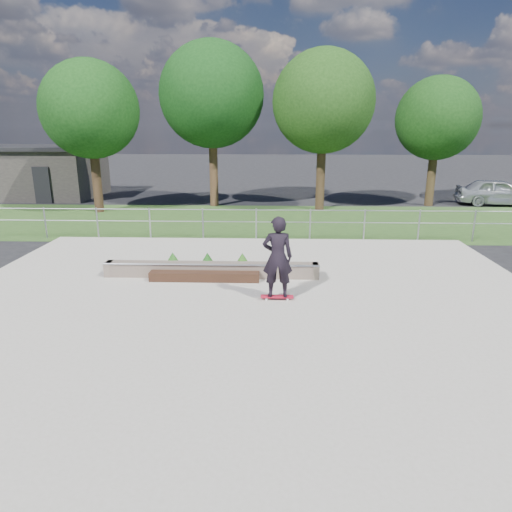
{
  "coord_description": "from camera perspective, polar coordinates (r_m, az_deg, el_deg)",
  "views": [
    {
      "loc": [
        0.57,
        -9.14,
        4.16
      ],
      "look_at": [
        0.2,
        1.5,
        1.1
      ],
      "focal_mm": 32.0,
      "sensor_mm": 36.0,
      "label": 1
    }
  ],
  "objects": [
    {
      "name": "ground",
      "position": [
        10.06,
        -1.45,
        -8.4
      ],
      "size": [
        120.0,
        120.0,
        0.0
      ],
      "primitive_type": "plane",
      "color": "black",
      "rests_on": "ground"
    },
    {
      "name": "grass_verge",
      "position": [
        20.57,
        0.37,
        4.39
      ],
      "size": [
        30.0,
        8.0,
        0.02
      ],
      "primitive_type": "cube",
      "color": "#27441B",
      "rests_on": "ground"
    },
    {
      "name": "concrete_slab",
      "position": [
        10.05,
        -1.45,
        -8.24
      ],
      "size": [
        15.0,
        15.0,
        0.06
      ],
      "primitive_type": "cube",
      "color": "gray",
      "rests_on": "ground"
    },
    {
      "name": "fence",
      "position": [
        16.99,
        0.03,
        4.52
      ],
      "size": [
        20.06,
        0.06,
        1.2
      ],
      "color": "gray",
      "rests_on": "ground"
    },
    {
      "name": "building",
      "position": [
        30.92,
        -26.51,
        9.46
      ],
      "size": [
        8.4,
        5.4,
        3.0
      ],
      "color": "#2B2927",
      "rests_on": "ground"
    },
    {
      "name": "tree_far_left",
      "position": [
        23.75,
        -20.04,
        16.79
      ],
      "size": [
        4.55,
        4.55,
        7.15
      ],
      "color": "black",
      "rests_on": "ground"
    },
    {
      "name": "tree_mid_left",
      "position": [
        24.38,
        -5.55,
        19.36
      ],
      "size": [
        5.25,
        5.25,
        8.25
      ],
      "color": "#382316",
      "rests_on": "ground"
    },
    {
      "name": "tree_mid_right",
      "position": [
        23.29,
        8.42,
        18.5
      ],
      "size": [
        4.9,
        4.9,
        7.7
      ],
      "color": "black",
      "rests_on": "ground"
    },
    {
      "name": "tree_far_right",
      "position": [
        26.04,
        21.73,
        15.64
      ],
      "size": [
        4.2,
        4.2,
        6.6
      ],
      "color": "#2F2112",
      "rests_on": "ground"
    },
    {
      "name": "grind_ledge",
      "position": [
        12.84,
        -5.59,
        -1.7
      ],
      "size": [
        6.0,
        0.44,
        0.43
      ],
      "color": "brown",
      "rests_on": "concrete_slab"
    },
    {
      "name": "planter_bed",
      "position": [
        12.97,
        -6.18,
        -1.64
      ],
      "size": [
        3.0,
        1.2,
        0.61
      ],
      "color": "black",
      "rests_on": "concrete_slab"
    },
    {
      "name": "skateboarder",
      "position": [
        10.88,
        2.71,
        -0.16
      ],
      "size": [
        0.8,
        0.51,
        2.07
      ],
      "color": "silver",
      "rests_on": "concrete_slab"
    },
    {
      "name": "parked_car",
      "position": [
        27.91,
        27.96,
        7.09
      ],
      "size": [
        4.39,
        2.24,
        1.43
      ],
      "primitive_type": "imported",
      "rotation": [
        0.0,
        0.0,
        1.43
      ],
      "color": "#A1A5AA",
      "rests_on": "ground"
    }
  ]
}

